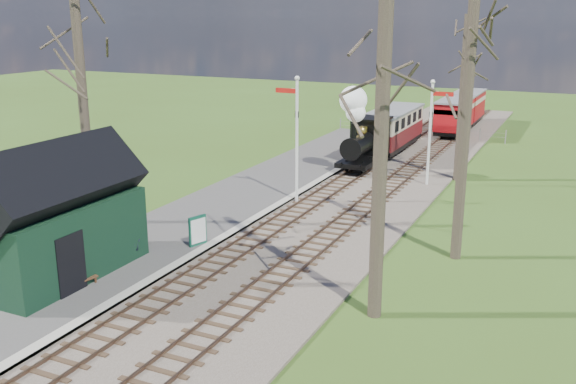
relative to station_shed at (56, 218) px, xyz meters
name	(u,v)px	position (x,y,z in m)	size (l,w,h in m)	color
ground	(74,360)	(4.30, -4.00, -2.27)	(140.00, 140.00, 0.00)	#3A551A
distant_hills	(479,231)	(5.70, 60.38, -18.47)	(114.40, 48.00, 22.02)	#385B23
ballast_bed	(374,179)	(5.60, 18.00, -2.22)	(8.00, 60.00, 0.10)	brown
track_near	(352,176)	(4.30, 18.00, -2.17)	(1.60, 60.00, 0.15)	brown
track_far	(396,181)	(6.90, 18.00, -2.17)	(1.60, 60.00, 0.15)	brown
platform	(227,205)	(0.80, 10.00, -2.17)	(5.00, 44.00, 0.20)	#474442
coping_strip	(269,211)	(3.10, 10.00, -2.16)	(0.40, 44.00, 0.21)	#B2AD9E
station_shed	(56,218)	(0.00, 0.00, 0.00)	(3.25, 6.30, 4.78)	black
semaphore_near	(296,131)	(3.53, 12.00, 1.35)	(1.22, 0.24, 6.22)	silver
semaphore_far	(432,125)	(8.67, 18.00, 1.08)	(1.22, 0.24, 5.72)	silver
bare_trees	(281,118)	(5.63, 6.10, 2.94)	(15.51, 22.39, 12.00)	#382D23
fence_line	(419,130)	(4.60, 32.00, -1.72)	(12.60, 0.08, 1.00)	slate
locomotive	(363,133)	(4.29, 19.79, 0.00)	(1.99, 4.64, 4.97)	black
coach	(392,128)	(4.30, 25.86, -0.61)	(2.32, 7.95, 2.44)	black
red_carriage_a	(454,116)	(6.90, 33.47, -0.72)	(2.14, 5.31, 2.26)	black
red_carriage_b	(467,107)	(6.90, 38.97, -0.72)	(2.14, 5.31, 2.26)	black
sign_board	(198,231)	(2.73, 4.54, -1.47)	(0.35, 0.80, 1.19)	#0F4834
bench	(76,276)	(1.25, -0.57, -1.71)	(0.68, 1.38, 0.76)	#482C19
person	(136,243)	(1.42, 2.38, -1.47)	(0.44, 0.29, 1.20)	#1A202F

